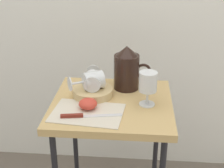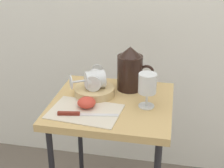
{
  "view_description": "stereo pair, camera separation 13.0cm",
  "coord_description": "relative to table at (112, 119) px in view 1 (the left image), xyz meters",
  "views": [
    {
      "loc": [
        0.1,
        -1.18,
        1.34
      ],
      "look_at": [
        0.0,
        0.0,
        0.8
      ],
      "focal_mm": 51.61,
      "sensor_mm": 36.0,
      "label": 1
    },
    {
      "loc": [
        0.23,
        -1.16,
        1.34
      ],
      "look_at": [
        0.0,
        0.0,
        0.8
      ],
      "focal_mm": 51.61,
      "sensor_mm": 36.0,
      "label": 2
    }
  ],
  "objects": [
    {
      "name": "basket_tray",
      "position": [
        -0.09,
        0.05,
        0.1
      ],
      "size": [
        0.17,
        0.17,
        0.03
      ],
      "primitive_type": "cylinder",
      "color": "tan",
      "rests_on": "table"
    },
    {
      "name": "table",
      "position": [
        0.0,
        0.0,
        0.0
      ],
      "size": [
        0.5,
        0.47,
        0.72
      ],
      "color": "tan",
      "rests_on": "ground_plane"
    },
    {
      "name": "knife",
      "position": [
        -0.1,
        -0.14,
        0.09
      ],
      "size": [
        0.23,
        0.05,
        0.01
      ],
      "color": "silver",
      "rests_on": "linen_napkin"
    },
    {
      "name": "apple_half_left",
      "position": [
        -0.09,
        -0.07,
        0.11
      ],
      "size": [
        0.07,
        0.07,
        0.04
      ],
      "primitive_type": "ellipsoid",
      "color": "#CC3D2D",
      "rests_on": "linen_napkin"
    },
    {
      "name": "wine_glass_upright",
      "position": [
        0.14,
        -0.01,
        0.18
      ],
      "size": [
        0.07,
        0.07,
        0.14
      ],
      "color": "silver",
      "rests_on": "table"
    },
    {
      "name": "wine_glass_tipped_far",
      "position": [
        -0.09,
        0.05,
        0.15
      ],
      "size": [
        0.08,
        0.16,
        0.07
      ],
      "color": "silver",
      "rests_on": "basket_tray"
    },
    {
      "name": "wine_glass_tipped_near",
      "position": [
        -0.09,
        0.04,
        0.15
      ],
      "size": [
        0.16,
        0.13,
        0.08
      ],
      "color": "silver",
      "rests_on": "basket_tray"
    },
    {
      "name": "linen_napkin",
      "position": [
        -0.09,
        -0.1,
        0.08
      ],
      "size": [
        0.29,
        0.22,
        0.0
      ],
      "primitive_type": "cube",
      "rotation": [
        0.0,
        0.0,
        -0.1
      ],
      "color": "beige",
      "rests_on": "table"
    },
    {
      "name": "pitcher",
      "position": [
        0.05,
        0.14,
        0.16
      ],
      "size": [
        0.16,
        0.11,
        0.2
      ],
      "color": "black",
      "rests_on": "table"
    }
  ]
}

